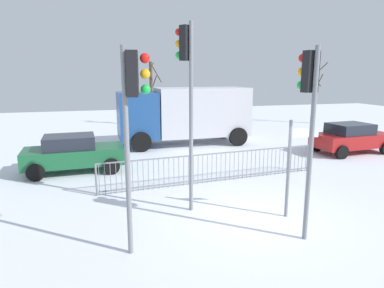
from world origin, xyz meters
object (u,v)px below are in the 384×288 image
object	(u,v)px
traffic_light_mid_left	(133,105)
delivery_truck	(185,113)
bare_tree_left	(314,92)
bare_tree_centre	(152,92)
traffic_light_mid_right	(187,76)
car_red_trailing	(351,138)
car_green_mid	(73,153)
direction_sign_post	(291,163)
traffic_light_rear_right	(309,101)

from	to	relation	value
traffic_light_mid_left	delivery_truck	bearing A→B (deg)	170.72
bare_tree_left	bare_tree_centre	distance (m)	12.68
traffic_light_mid_right	bare_tree_left	world-z (taller)	traffic_light_mid_right
traffic_light_mid_right	car_red_trailing	distance (m)	11.12
traffic_light_mid_right	bare_tree_left	bearing A→B (deg)	9.04
traffic_light_mid_right	bare_tree_centre	world-z (taller)	traffic_light_mid_right
traffic_light_mid_left	car_red_trailing	distance (m)	13.41
traffic_light_mid_left	bare_tree_left	bearing A→B (deg)	146.50
traffic_light_mid_left	traffic_light_mid_right	distance (m)	2.74
car_green_mid	delivery_truck	size ratio (longest dim) A/B	0.55
direction_sign_post	bare_tree_left	distance (m)	19.42
traffic_light_mid_left	bare_tree_left	distance (m)	22.77
direction_sign_post	traffic_light_mid_left	bearing A→B (deg)	-156.99
bare_tree_centre	traffic_light_mid_left	bearing A→B (deg)	-100.34
traffic_light_rear_right	car_red_trailing	xyz separation A→B (m)	(7.45, 7.08, -2.48)
bare_tree_centre	traffic_light_rear_right	bearing A→B (deg)	-88.47
car_red_trailing	delivery_truck	size ratio (longest dim) A/B	0.55
direction_sign_post	car_green_mid	xyz separation A→B (m)	(-5.89, 6.22, -0.74)
delivery_truck	bare_tree_centre	xyz separation A→B (m)	(-0.66, 7.33, 0.76)
bare_tree_left	direction_sign_post	bearing A→B (deg)	-126.90
delivery_truck	bare_tree_left	bearing A→B (deg)	-156.42
traffic_light_mid_left	direction_sign_post	size ratio (longest dim) A/B	1.65
delivery_truck	traffic_light_mid_right	bearing A→B (deg)	75.13
traffic_light_rear_right	direction_sign_post	distance (m)	2.10
car_green_mid	traffic_light_mid_right	bearing A→B (deg)	-58.20
traffic_light_rear_right	bare_tree_centre	xyz separation A→B (m)	(-0.50, 18.70, -0.75)
traffic_light_rear_right	direction_sign_post	size ratio (longest dim) A/B	1.66
direction_sign_post	bare_tree_left	bearing A→B (deg)	65.31
car_red_trailing	direction_sign_post	bearing A→B (deg)	-143.79
traffic_light_mid_right	traffic_light_mid_left	bearing A→B (deg)	-165.34
direction_sign_post	car_red_trailing	bearing A→B (deg)	52.30
traffic_light_mid_right	bare_tree_centre	distance (m)	16.45
car_red_trailing	bare_tree_centre	world-z (taller)	bare_tree_centre
traffic_light_rear_right	direction_sign_post	world-z (taller)	traffic_light_rear_right
car_green_mid	bare_tree_left	size ratio (longest dim) A/B	0.82
traffic_light_mid_right	delivery_truck	xyz separation A→B (m)	(2.33, 8.98, -2.04)
delivery_truck	bare_tree_centre	size ratio (longest dim) A/B	1.49
bare_tree_left	bare_tree_centre	world-z (taller)	bare_tree_centre
traffic_light_mid_right	car_red_trailing	size ratio (longest dim) A/B	1.32
traffic_light_mid_left	traffic_light_mid_right	world-z (taller)	traffic_light_mid_right
direction_sign_post	car_red_trailing	world-z (taller)	direction_sign_post
delivery_truck	bare_tree_centre	distance (m)	7.40
delivery_truck	bare_tree_left	distance (m)	12.98
delivery_truck	traffic_light_mid_left	bearing A→B (deg)	69.67
traffic_light_rear_right	direction_sign_post	bearing A→B (deg)	61.22
bare_tree_left	bare_tree_centre	bearing A→B (deg)	170.58
traffic_light_rear_right	delivery_truck	distance (m)	11.47
traffic_light_rear_right	traffic_light_mid_right	bearing A→B (deg)	121.53
traffic_light_mid_right	traffic_light_rear_right	size ratio (longest dim) A/B	1.17
traffic_light_rear_right	bare_tree_centre	world-z (taller)	bare_tree_centre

